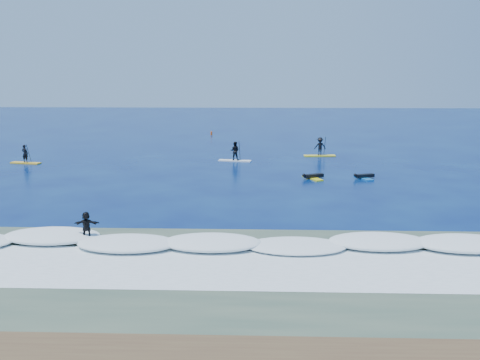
{
  "coord_description": "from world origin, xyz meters",
  "views": [
    {
      "loc": [
        3.18,
        -34.59,
        8.4
      ],
      "look_at": [
        1.92,
        2.35,
        0.6
      ],
      "focal_mm": 40.0,
      "sensor_mm": 36.0,
      "label": 1
    }
  ],
  "objects_px": {
    "sup_paddler_center": "(235,153)",
    "sup_paddler_right": "(320,148)",
    "prone_paddler_far": "(364,177)",
    "marker_buoy": "(211,133)",
    "prone_paddler_near": "(313,177)",
    "sup_paddler_left": "(25,157)",
    "wave_surfer": "(87,227)"
  },
  "relations": [
    {
      "from": "sup_paddler_center",
      "to": "sup_paddler_right",
      "type": "bearing_deg",
      "value": 30.97
    },
    {
      "from": "prone_paddler_far",
      "to": "marker_buoy",
      "type": "height_order",
      "value": "marker_buoy"
    },
    {
      "from": "sup_paddler_center",
      "to": "marker_buoy",
      "type": "relative_size",
      "value": 5.24
    },
    {
      "from": "prone_paddler_near",
      "to": "prone_paddler_far",
      "type": "xyz_separation_m",
      "value": [
        3.94,
        0.18,
        -0.01
      ]
    },
    {
      "from": "prone_paddler_near",
      "to": "sup_paddler_left",
      "type": "bearing_deg",
      "value": 51.9
    },
    {
      "from": "sup_paddler_center",
      "to": "wave_surfer",
      "type": "height_order",
      "value": "sup_paddler_center"
    },
    {
      "from": "sup_paddler_left",
      "to": "prone_paddler_far",
      "type": "bearing_deg",
      "value": 0.67
    },
    {
      "from": "marker_buoy",
      "to": "sup_paddler_right",
      "type": "bearing_deg",
      "value": -53.4
    },
    {
      "from": "sup_paddler_right",
      "to": "prone_paddler_far",
      "type": "distance_m",
      "value": 10.8
    },
    {
      "from": "sup_paddler_center",
      "to": "prone_paddler_near",
      "type": "distance_m",
      "value": 9.94
    },
    {
      "from": "sup_paddler_left",
      "to": "sup_paddler_center",
      "type": "height_order",
      "value": "sup_paddler_center"
    },
    {
      "from": "sup_paddler_right",
      "to": "wave_surfer",
      "type": "height_order",
      "value": "sup_paddler_right"
    },
    {
      "from": "prone_paddler_near",
      "to": "prone_paddler_far",
      "type": "distance_m",
      "value": 3.95
    },
    {
      "from": "sup_paddler_left",
      "to": "sup_paddler_center",
      "type": "xyz_separation_m",
      "value": [
        18.65,
        1.79,
        0.18
      ]
    },
    {
      "from": "sup_paddler_left",
      "to": "prone_paddler_near",
      "type": "xyz_separation_m",
      "value": [
        24.99,
        -5.84,
        -0.44
      ]
    },
    {
      "from": "sup_paddler_left",
      "to": "prone_paddler_far",
      "type": "distance_m",
      "value": 29.48
    },
    {
      "from": "prone_paddler_far",
      "to": "sup_paddler_left",
      "type": "bearing_deg",
      "value": 60.74
    },
    {
      "from": "prone_paddler_near",
      "to": "marker_buoy",
      "type": "relative_size",
      "value": 3.93
    },
    {
      "from": "prone_paddler_near",
      "to": "prone_paddler_far",
      "type": "height_order",
      "value": "prone_paddler_near"
    },
    {
      "from": "prone_paddler_far",
      "to": "marker_buoy",
      "type": "bearing_deg",
      "value": 9.76
    },
    {
      "from": "sup_paddler_right",
      "to": "sup_paddler_left",
      "type": "bearing_deg",
      "value": -174.38
    },
    {
      "from": "wave_surfer",
      "to": "marker_buoy",
      "type": "xyz_separation_m",
      "value": [
        2.41,
        42.52,
        -0.55
      ]
    },
    {
      "from": "prone_paddler_near",
      "to": "prone_paddler_far",
      "type": "bearing_deg",
      "value": -112.33
    },
    {
      "from": "sup_paddler_center",
      "to": "wave_surfer",
      "type": "bearing_deg",
      "value": -94.96
    },
    {
      "from": "sup_paddler_left",
      "to": "marker_buoy",
      "type": "relative_size",
      "value": 4.86
    },
    {
      "from": "wave_surfer",
      "to": "sup_paddler_center",
      "type": "bearing_deg",
      "value": 71.04
    },
    {
      "from": "sup_paddler_left",
      "to": "wave_surfer",
      "type": "bearing_deg",
      "value": -48.37
    },
    {
      "from": "wave_surfer",
      "to": "marker_buoy",
      "type": "relative_size",
      "value": 3.39
    },
    {
      "from": "sup_paddler_left",
      "to": "sup_paddler_center",
      "type": "relative_size",
      "value": 0.93
    },
    {
      "from": "wave_surfer",
      "to": "marker_buoy",
      "type": "distance_m",
      "value": 42.59
    },
    {
      "from": "sup_paddler_left",
      "to": "wave_surfer",
      "type": "relative_size",
      "value": 1.43
    },
    {
      "from": "sup_paddler_right",
      "to": "prone_paddler_near",
      "type": "height_order",
      "value": "sup_paddler_right"
    }
  ]
}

